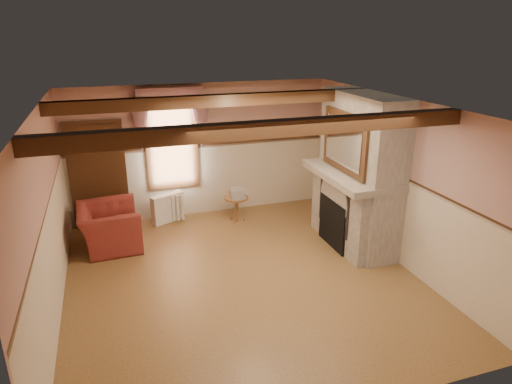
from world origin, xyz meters
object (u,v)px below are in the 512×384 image
object	(u,v)px
side_table	(237,209)
mantel_clock	(334,156)
bowl	(351,169)
radiator	(168,208)
armchair	(109,227)
oil_lamp	(335,155)

from	to	relation	value
side_table	mantel_clock	world-z (taller)	mantel_clock
bowl	radiator	bearing A→B (deg)	145.71
side_table	mantel_clock	bearing A→B (deg)	-29.40
mantel_clock	armchair	bearing A→B (deg)	172.26
radiator	bowl	xyz separation A→B (m)	(3.05, -2.08, 1.16)
armchair	mantel_clock	xyz separation A→B (m)	(4.23, -0.58, 1.13)
armchair	oil_lamp	distance (m)	4.43
radiator	mantel_clock	xyz separation A→B (m)	(3.05, -1.42, 1.22)
side_table	radiator	xyz separation A→B (m)	(-1.36, 0.47, 0.02)
mantel_clock	oil_lamp	size ratio (longest dim) A/B	0.86
armchair	bowl	size ratio (longest dim) A/B	3.69
radiator	bowl	size ratio (longest dim) A/B	2.13
side_table	oil_lamp	size ratio (longest dim) A/B	1.96
bowl	oil_lamp	world-z (taller)	oil_lamp
armchair	bowl	bearing A→B (deg)	-108.80
side_table	mantel_clock	size ratio (longest dim) A/B	2.29
side_table	armchair	bearing A→B (deg)	-171.56
bowl	mantel_clock	world-z (taller)	mantel_clock
mantel_clock	bowl	bearing A→B (deg)	-90.00
armchair	side_table	xyz separation A→B (m)	(2.54, 0.38, -0.12)
armchair	side_table	distance (m)	2.57
armchair	bowl	xyz separation A→B (m)	(4.23, -1.24, 1.07)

